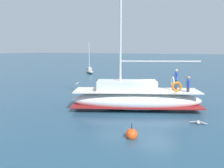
# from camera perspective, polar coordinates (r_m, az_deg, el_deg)

# --- Properties ---
(ground_plane) EXTENTS (400.00, 400.00, 0.00)m
(ground_plane) POSITION_cam_1_polar(r_m,az_deg,el_deg) (16.61, 11.96, -6.86)
(ground_plane) COLOR #284C66
(main_sailboat) EXTENTS (5.91, 9.79, 11.72)m
(main_sailboat) POSITION_cam_1_polar(r_m,az_deg,el_deg) (16.58, 6.02, -3.54)
(main_sailboat) COLOR silver
(main_sailboat) RESTS_ON ground
(moored_sloop_far) EXTENTS (3.83, 3.48, 5.88)m
(moored_sloop_far) POSITION_cam_1_polar(r_m,az_deg,el_deg) (41.73, -5.79, 3.43)
(moored_sloop_far) COLOR #B7B2A8
(moored_sloop_far) RESTS_ON ground
(seagull) EXTENTS (0.47, 1.01, 0.17)m
(seagull) POSITION_cam_1_polar(r_m,az_deg,el_deg) (14.46, 21.33, -9.16)
(seagull) COLOR silver
(seagull) RESTS_ON ground
(mooring_buoy) EXTENTS (0.61, 0.61, 0.90)m
(mooring_buoy) POSITION_cam_1_polar(r_m,az_deg,el_deg) (11.59, 5.09, -12.81)
(mooring_buoy) COLOR #EA4C19
(mooring_buoy) RESTS_ON ground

